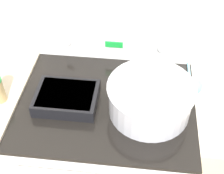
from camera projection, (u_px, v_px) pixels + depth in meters
stove_range at (108, 154)px, 1.76m from camera, size 0.80×0.71×0.91m
control_panel at (115, 42)px, 1.61m from camera, size 0.80×0.07×0.18m
mixing_bowl at (150, 97)px, 1.33m from camera, size 0.38×0.38×0.15m
casserole_dish at (67, 97)px, 1.40m from camera, size 0.28×0.21×0.06m
ladle at (192, 85)px, 1.45m from camera, size 0.09×0.31×0.09m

